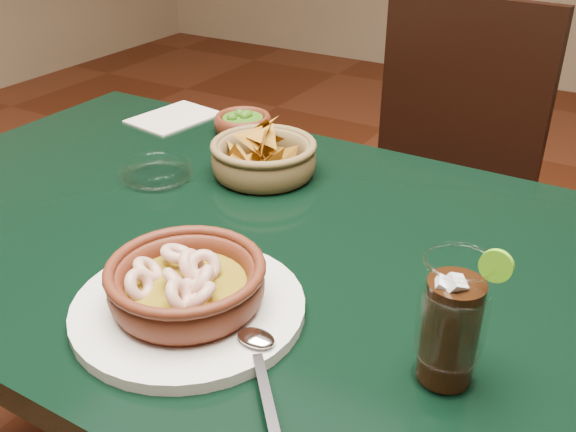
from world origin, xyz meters
The scene contains 8 objects.
dining_table centered at (0.00, 0.00, 0.65)m, with size 1.20×0.80×0.75m.
dining_chair centered at (0.11, 0.71, 0.53)m, with size 0.49×0.49×0.97m.
shrimp_plate centered at (0.11, -0.20, 0.78)m, with size 0.35×0.29×0.08m.
chip_basket centered at (-0.03, 0.18, 0.78)m, with size 0.22×0.22×0.14m.
guacamole_ramekin centered at (-0.17, 0.33, 0.77)m, with size 0.14×0.14×0.05m.
cola_drink centered at (0.41, -0.15, 0.82)m, with size 0.15×0.15×0.17m.
glass_ashtray centered at (-0.18, 0.07, 0.77)m, with size 0.14×0.14×0.03m.
paper_menu centered at (-0.35, 0.33, 0.75)m, with size 0.16×0.19×0.00m.
Camera 1 is at (0.53, -0.68, 1.23)m, focal length 40.00 mm.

